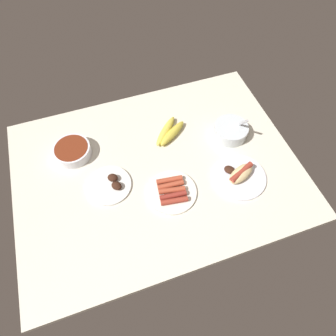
{
  "coord_description": "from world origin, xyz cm",
  "views": [
    {
      "loc": [
        -17.43,
        -65.27,
        107.49
      ],
      "look_at": [
        3.93,
        -3.28,
        3.0
      ],
      "focal_mm": 31.5,
      "sensor_mm": 36.0,
      "label": 1
    }
  ],
  "objects": [
    {
      "name": "banana_bunch",
      "position": [
        10.99,
        15.73,
        1.78
      ],
      "size": [
        18.21,
        16.84,
        3.67
      ],
      "color": "gold",
      "rests_on": "ground_plane"
    },
    {
      "name": "plate_grilled_meat",
      "position": [
        -20.93,
        -1.9,
        0.91
      ],
      "size": [
        18.64,
        18.64,
        3.95
      ],
      "color": "white",
      "rests_on": "ground_plane"
    },
    {
      "name": "ground_plane",
      "position": [
        0.0,
        0.0,
        -1.5
      ],
      "size": [
        120.0,
        90.0,
        3.0
      ],
      "primitive_type": "cube",
      "color": "silver"
    },
    {
      "name": "bowl_coleslaw",
      "position": [
        37.46,
        6.43,
        3.26
      ],
      "size": [
        15.35,
        15.35,
        15.83
      ],
      "color": "silver",
      "rests_on": "ground_plane"
    },
    {
      "name": "plate_hotdog_assembled",
      "position": [
        31.33,
        -15.63,
        1.84
      ],
      "size": [
        22.21,
        22.21,
        5.61
      ],
      "color": "white",
      "rests_on": "ground_plane"
    },
    {
      "name": "plate_sausages",
      "position": [
        2.15,
        -13.21,
        1.12
      ],
      "size": [
        20.35,
        20.35,
        3.21
      ],
      "color": "white",
      "rests_on": "ground_plane"
    },
    {
      "name": "bowl_chili",
      "position": [
        -32.61,
        18.94,
        2.69
      ],
      "size": [
        16.01,
        16.01,
        4.9
      ],
      "color": "white",
      "rests_on": "ground_plane"
    }
  ]
}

